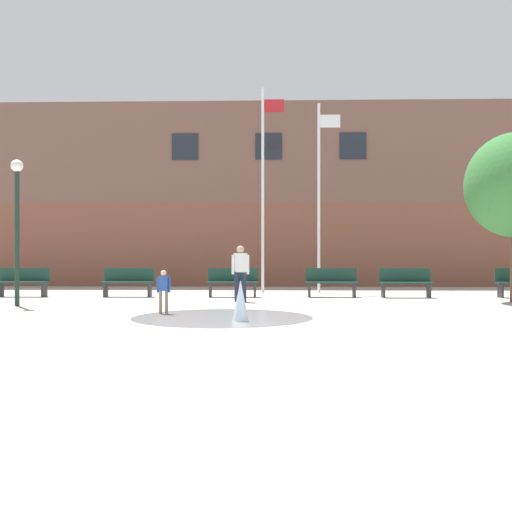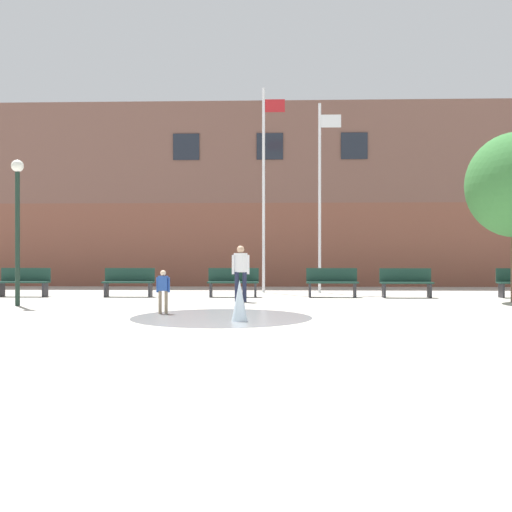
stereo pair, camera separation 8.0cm
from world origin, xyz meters
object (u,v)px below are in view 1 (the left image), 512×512
(flagpole_left, at_px, (264,184))
(park_bench_under_left_flagpole, at_px, (128,282))
(park_bench_center, at_px, (233,282))
(lamp_post_left_lane, at_px, (17,210))
(park_bench_under_right_flagpole, at_px, (331,282))
(park_bench_left_of_flagpoles, at_px, (23,282))
(child_with_pink_shirt, at_px, (164,288))
(park_bench_near_trashcan, at_px, (405,282))
(teen_by_trashcan, at_px, (240,269))
(flagpole_right, at_px, (320,191))

(flagpole_left, bearing_deg, park_bench_under_left_flagpole, -151.49)
(park_bench_center, bearing_deg, flagpole_left, 67.59)
(park_bench_under_left_flagpole, distance_m, lamp_post_left_lane, 4.49)
(park_bench_under_right_flagpole, bearing_deg, park_bench_left_of_flagpoles, -179.54)
(park_bench_under_left_flagpole, relative_size, lamp_post_left_lane, 0.42)
(park_bench_under_right_flagpole, xyz_separation_m, child_with_pink_shirt, (-4.31, -5.43, 0.10))
(park_bench_near_trashcan, distance_m, child_with_pink_shirt, 8.44)
(park_bench_under_left_flagpole, relative_size, flagpole_left, 0.22)
(park_bench_near_trashcan, relative_size, flagpole_left, 0.22)
(park_bench_near_trashcan, bearing_deg, park_bench_center, 178.57)
(flagpole_left, bearing_deg, park_bench_near_trashcan, -28.55)
(park_bench_left_of_flagpoles, distance_m, teen_by_trashcan, 7.26)
(teen_by_trashcan, xyz_separation_m, lamp_post_left_lane, (-5.73, -1.55, 1.56))
(park_bench_center, height_order, flagpole_left, flagpole_left)
(park_bench_under_right_flagpole, relative_size, teen_by_trashcan, 1.01)
(flagpole_right, distance_m, lamp_post_left_lane, 10.15)
(park_bench_under_left_flagpole, xyz_separation_m, child_with_pink_shirt, (2.12, -5.39, 0.10))
(park_bench_left_of_flagpoles, bearing_deg, child_with_pink_shirt, -44.41)
(park_bench_near_trashcan, height_order, flagpole_left, flagpole_left)
(park_bench_near_trashcan, relative_size, flagpole_right, 0.24)
(flagpole_left, bearing_deg, lamp_post_left_lane, -137.79)
(child_with_pink_shirt, height_order, flagpole_left, flagpole_left)
(child_with_pink_shirt, distance_m, flagpole_left, 8.63)
(park_bench_near_trashcan, xyz_separation_m, flagpole_right, (-2.47, 2.42, 3.08))
(park_bench_under_left_flagpole, height_order, park_bench_center, same)
(child_with_pink_shirt, bearing_deg, teen_by_trashcan, 74.30)
(park_bench_under_right_flagpole, relative_size, flagpole_left, 0.22)
(flagpole_left, height_order, lamp_post_left_lane, flagpole_left)
(park_bench_near_trashcan, relative_size, teen_by_trashcan, 1.01)
(park_bench_under_right_flagpole, distance_m, flagpole_left, 4.60)
(park_bench_center, bearing_deg, park_bench_left_of_flagpoles, -179.42)
(child_with_pink_shirt, bearing_deg, park_bench_under_left_flagpole, 119.52)
(park_bench_center, relative_size, flagpole_left, 0.22)
(teen_by_trashcan, relative_size, lamp_post_left_lane, 0.42)
(park_bench_center, xyz_separation_m, flagpole_right, (2.92, 2.28, 3.08))
(park_bench_under_right_flagpole, distance_m, child_with_pink_shirt, 6.93)
(flagpole_left, xyz_separation_m, flagpole_right, (1.98, 0.00, -0.28))
(park_bench_under_left_flagpole, bearing_deg, teen_by_trashcan, -27.22)
(park_bench_under_left_flagpole, bearing_deg, park_bench_near_trashcan, -0.70)
(lamp_post_left_lane, bearing_deg, flagpole_right, 34.65)
(child_with_pink_shirt, distance_m, flagpole_right, 9.23)
(park_bench_under_right_flagpole, bearing_deg, lamp_post_left_lane, -157.78)
(flagpole_left, bearing_deg, park_bench_center, -112.41)
(park_bench_left_of_flagpoles, bearing_deg, flagpole_left, 17.18)
(park_bench_center, bearing_deg, flagpole_right, 38.03)
(park_bench_near_trashcan, xyz_separation_m, lamp_post_left_lane, (-10.77, -3.32, 2.02))
(park_bench_center, distance_m, flagpole_left, 4.18)
(park_bench_under_left_flagpole, distance_m, child_with_pink_shirt, 5.79)
(lamp_post_left_lane, bearing_deg, park_bench_near_trashcan, 17.15)
(park_bench_under_left_flagpole, relative_size, child_with_pink_shirt, 1.62)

